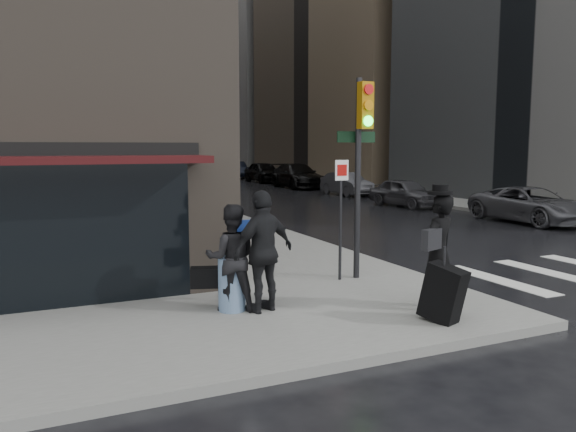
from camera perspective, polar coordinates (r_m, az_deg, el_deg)
name	(u,v)px	position (r m, az deg, el deg)	size (l,w,h in m)	color
ground	(388,311)	(10.08, 10.12, -9.52)	(140.00, 140.00, 0.00)	black
sidewalk_left	(135,193)	(35.49, -15.25, 2.30)	(4.00, 50.00, 0.15)	slate
sidewalk_right	(330,186)	(39.88, 4.30, 3.02)	(3.00, 50.00, 0.15)	slate
bldg_right_far	(301,71)	(73.72, 1.34, 14.55)	(22.00, 20.00, 25.00)	gray
bldg_distant	(116,55)	(87.71, -17.03, 15.35)	(40.00, 12.00, 32.00)	gray
man_overcoat	(439,258)	(9.54, 15.08, -4.14)	(1.08, 1.37, 2.13)	black
man_jeans	(231,258)	(9.32, -5.81, -4.22)	(1.24, 0.95, 1.78)	black
man_greycoat	(264,251)	(9.22, -2.49, -3.59)	(1.27, 0.83, 2.01)	black
traffic_light	(359,151)	(11.44, 7.26, 6.61)	(1.02, 0.48, 4.08)	black
fire_hydrant	(234,233)	(15.57, -5.49, -1.68)	(0.45, 0.35, 0.79)	#951D09
parked_car_0	(531,205)	(23.12, 23.46, 1.05)	(2.24, 4.86, 1.35)	#4E4E53
parked_car_1	(405,192)	(27.53, 11.82, 2.36)	(1.61, 3.99, 1.36)	#49484D
parked_car_2	(347,184)	(33.50, 5.98, 3.27)	(1.43, 4.10, 1.35)	#49494D
parked_car_3	(297,176)	(39.40, 0.95, 4.10)	(2.35, 5.79, 1.68)	black
parked_car_4	(264,172)	(45.61, -2.48, 4.49)	(1.98, 4.91, 1.67)	black
parked_car_5	(236,170)	(51.88, -5.31, 4.69)	(1.60, 4.60, 1.51)	black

